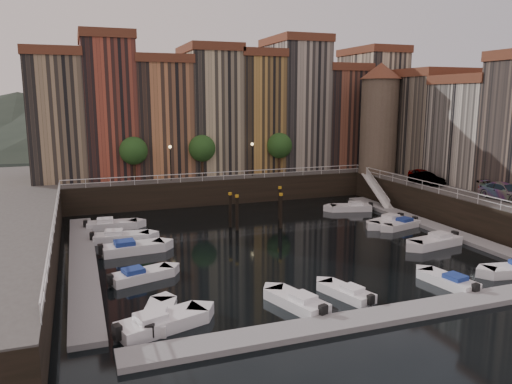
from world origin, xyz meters
name	(u,v)px	position (x,y,z in m)	size (l,w,h in m)	color
ground	(274,240)	(0.00, 0.00, 0.00)	(200.00, 200.00, 0.00)	black
quay_far	(203,180)	(0.00, 26.00, 1.50)	(80.00, 20.00, 3.00)	black
dock_left	(83,262)	(-16.20, -1.00, 0.17)	(2.00, 28.00, 0.35)	gray
dock_right	(431,226)	(16.20, -1.00, 0.17)	(2.00, 28.00, 0.35)	gray
dock_near	(384,316)	(0.00, -17.00, 0.17)	(30.00, 2.00, 0.35)	gray
mountains	(139,114)	(1.72, 110.00, 7.92)	(145.00, 100.00, 18.00)	#2D382D
far_terrace	(231,110)	(3.31, 23.50, 10.95)	(48.70, 10.30, 17.50)	#9B8263
right_terrace	(484,125)	(26.50, 3.80, 9.56)	(9.30, 24.30, 14.00)	#756958
corner_tower	(379,117)	(20.00, 14.50, 10.19)	(5.20, 5.20, 13.80)	#6B5B4C
promenade_trees	(207,148)	(-1.33, 18.20, 6.58)	(21.20, 3.20, 5.20)	black
street_lamps	(212,155)	(-1.00, 17.20, 5.90)	(10.36, 0.36, 4.18)	black
railings	(256,190)	(0.00, 4.88, 3.79)	(36.08, 34.04, 0.52)	white
gangway	(376,189)	(17.10, 10.00, 1.92)	(2.78, 8.32, 3.73)	white
mooring_pilings	(257,210)	(0.36, 5.34, 1.65)	(6.18, 3.77, 3.78)	black
boat_left_0	(160,323)	(-12.41, -14.04, 0.40)	(5.34, 3.29, 1.20)	white
boat_left_1	(140,275)	(-12.50, -5.94, 0.35)	(4.67, 2.79, 1.05)	white
boat_left_2	(131,248)	(-12.38, 0.66, 0.41)	(5.32, 2.33, 1.20)	white
boat_left_3	(120,237)	(-12.97, 4.37, 0.39)	(5.16, 2.37, 1.16)	white
boat_left_4	(111,225)	(-13.43, 9.23, 0.39)	(5.07, 2.20, 1.15)	white
boat_right_1	(436,242)	(12.42, -6.28, 0.40)	(5.29, 2.66, 1.19)	white
boat_right_2	(401,224)	(13.38, -0.14, 0.34)	(4.52, 2.61, 1.01)	white
boat_right_3	(388,222)	(12.69, 1.17, 0.37)	(4.87, 3.22, 1.10)	white
boat_right_4	(351,207)	(12.67, 8.14, 0.37)	(4.89, 2.83, 1.10)	white
boat_near_0	(157,317)	(-12.40, -13.03, 0.35)	(2.91, 4.58, 1.03)	white
boat_near_1	(298,302)	(-4.04, -13.87, 0.36)	(2.94, 4.73, 1.06)	white
boat_near_2	(347,293)	(-0.41, -13.53, 0.32)	(2.57, 4.19, 0.94)	white
boat_near_3	(449,281)	(7.12, -14.14, 0.34)	(2.25, 4.48, 1.00)	white
car_a	(422,176)	(21.12, 7.00, 3.69)	(1.62, 4.03, 1.37)	gray
car_b	(427,180)	(20.05, 4.79, 3.67)	(1.41, 4.04, 1.33)	gray
car_c	(506,193)	(21.58, -4.58, 3.78)	(2.18, 5.37, 1.56)	gray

